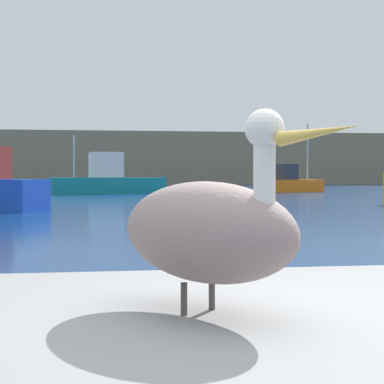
{
  "coord_description": "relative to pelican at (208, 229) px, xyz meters",
  "views": [
    {
      "loc": [
        -0.78,
        -2.74,
        1.35
      ],
      "look_at": [
        2.5,
        20.08,
        0.67
      ],
      "focal_mm": 57.75,
      "sensor_mm": 36.0,
      "label": 1
    }
  ],
  "objects": [
    {
      "name": "hillside_backdrop",
      "position": [
        0.32,
        80.0,
        2.18
      ],
      "size": [
        140.0,
        15.75,
        6.57
      ],
      "primitive_type": "cube",
      "color": "#7F755B",
      "rests_on": "ground"
    },
    {
      "name": "fishing_boat_teal",
      "position": [
        -0.19,
        40.4,
        -0.17
      ],
      "size": [
        8.08,
        3.88,
        3.98
      ],
      "rotation": [
        0.0,
        0.0,
        3.34
      ],
      "color": "teal",
      "rests_on": "ground"
    },
    {
      "name": "pelican",
      "position": [
        0.0,
        0.0,
        0.0
      ],
      "size": [
        0.96,
        1.26,
        0.9
      ],
      "rotation": [
        0.0,
        0.0,
        -1.0
      ],
      "color": "gray",
      "rests_on": "pier_dock"
    },
    {
      "name": "fishing_boat_orange",
      "position": [
        13.21,
        41.57,
        -0.4
      ],
      "size": [
        5.27,
        2.56,
        5.12
      ],
      "rotation": [
        0.0,
        0.0,
        0.22
      ],
      "color": "orange",
      "rests_on": "ground"
    }
  ]
}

